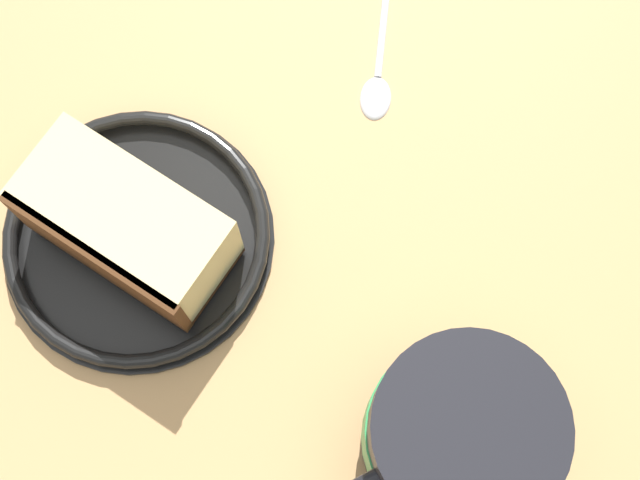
{
  "coord_description": "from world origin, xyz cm",
  "views": [
    {
      "loc": [
        10.47,
        1.07,
        54.78
      ],
      "look_at": [
        -1.74,
        8.87,
        3.0
      ],
      "focal_mm": 52.24,
      "sensor_mm": 36.0,
      "label": 1
    }
  ],
  "objects_px": {
    "cake_slice": "(131,224)",
    "teaspoon": "(379,66)",
    "tea_mug": "(455,437)",
    "small_plate": "(143,234)"
  },
  "relations": [
    {
      "from": "cake_slice",
      "to": "teaspoon",
      "type": "relative_size",
      "value": 1.26
    },
    {
      "from": "cake_slice",
      "to": "teaspoon",
      "type": "height_order",
      "value": "cake_slice"
    },
    {
      "from": "tea_mug",
      "to": "teaspoon",
      "type": "height_order",
      "value": "tea_mug"
    },
    {
      "from": "small_plate",
      "to": "teaspoon",
      "type": "distance_m",
      "value": 0.18
    },
    {
      "from": "cake_slice",
      "to": "tea_mug",
      "type": "bearing_deg",
      "value": 23.47
    },
    {
      "from": "small_plate",
      "to": "tea_mug",
      "type": "relative_size",
      "value": 1.32
    },
    {
      "from": "cake_slice",
      "to": "tea_mug",
      "type": "height_order",
      "value": "tea_mug"
    },
    {
      "from": "cake_slice",
      "to": "teaspoon",
      "type": "distance_m",
      "value": 0.19
    },
    {
      "from": "small_plate",
      "to": "teaspoon",
      "type": "relative_size",
      "value": 1.56
    },
    {
      "from": "teaspoon",
      "to": "small_plate",
      "type": "bearing_deg",
      "value": -84.67
    }
  ]
}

